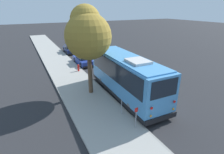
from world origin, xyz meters
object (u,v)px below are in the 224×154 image
object	(u,v)px
street_tree	(88,33)
parked_sedan_blue	(84,60)
parked_sedan_navy	(70,49)
sign_post_near	(136,118)
shuttle_bus	(126,74)
fire_hydrant	(78,68)
sign_post_far	(122,107)

from	to	relation	value
street_tree	parked_sedan_blue	bearing A→B (deg)	-14.90
parked_sedan_blue	parked_sedan_navy	world-z (taller)	parked_sedan_blue
sign_post_near	parked_sedan_blue	bearing A→B (deg)	-6.21
shuttle_bus	parked_sedan_navy	xyz separation A→B (m)	(17.15, 0.26, -1.32)
street_tree	sign_post_near	bearing A→B (deg)	-173.58
shuttle_bus	parked_sedan_navy	size ratio (longest dim) A/B	2.16
parked_sedan_blue	shuttle_bus	bearing A→B (deg)	-178.89
parked_sedan_blue	fire_hydrant	bearing A→B (deg)	149.25
sign_post_far	fire_hydrant	xyz separation A→B (m)	(9.89, -0.00, -0.13)
parked_sedan_navy	street_tree	bearing A→B (deg)	174.91
parked_sedan_blue	street_tree	world-z (taller)	street_tree
sign_post_near	fire_hydrant	world-z (taller)	sign_post_near
parked_sedan_blue	street_tree	xyz separation A→B (m)	(-8.33, 2.22, 4.56)
parked_sedan_navy	sign_post_far	world-z (taller)	parked_sedan_navy
shuttle_bus	sign_post_near	world-z (taller)	shuttle_bus
street_tree	shuttle_bus	bearing A→B (deg)	-124.48
shuttle_bus	parked_sedan_navy	distance (m)	17.20
sign_post_near	sign_post_far	world-z (taller)	sign_post_near
sign_post_near	sign_post_far	size ratio (longest dim) A/B	1.33
parked_sedan_blue	sign_post_near	size ratio (longest dim) A/B	3.01
shuttle_bus	sign_post_far	distance (m)	3.35
shuttle_bus	parked_sedan_navy	world-z (taller)	shuttle_bus
sign_post_near	shuttle_bus	bearing A→B (deg)	-24.01
parked_sedan_navy	sign_post_far	bearing A→B (deg)	178.62
parked_sedan_navy	sign_post_near	xyz separation A→B (m)	(-21.34, 1.60, 0.28)
parked_sedan_blue	sign_post_near	bearing A→B (deg)	173.11
shuttle_bus	sign_post_near	bearing A→B (deg)	157.80
sign_post_far	fire_hydrant	size ratio (longest dim) A/B	1.32
parked_sedan_navy	fire_hydrant	size ratio (longest dim) A/B	5.29
parked_sedan_blue	street_tree	distance (m)	9.75
parked_sedan_navy	fire_hydrant	distance (m)	9.88
shuttle_bus	sign_post_near	distance (m)	4.70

